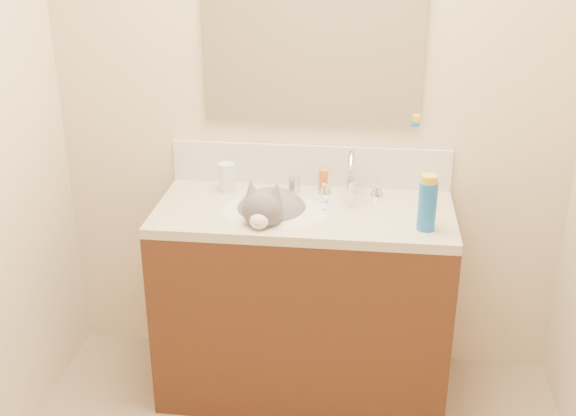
% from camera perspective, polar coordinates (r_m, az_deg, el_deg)
% --- Properties ---
extents(room_shell, '(2.24, 2.54, 2.52)m').
position_cam_1_polar(room_shell, '(1.78, -1.59, 6.20)').
color(room_shell, beige).
rests_on(room_shell, ground).
extents(vanity_cabinet, '(1.20, 0.55, 0.82)m').
position_cam_1_polar(vanity_cabinet, '(3.11, 1.22, -7.67)').
color(vanity_cabinet, '#432312').
rests_on(vanity_cabinet, ground).
extents(counter_slab, '(1.20, 0.55, 0.04)m').
position_cam_1_polar(counter_slab, '(2.91, 1.29, -0.39)').
color(counter_slab, '#C0B497').
rests_on(counter_slab, vanity_cabinet).
extents(basin, '(0.45, 0.36, 0.14)m').
position_cam_1_polar(basin, '(2.92, -1.12, -1.41)').
color(basin, silver).
rests_on(basin, vanity_cabinet).
extents(faucet, '(0.28, 0.20, 0.21)m').
position_cam_1_polar(faucet, '(2.99, 5.00, 2.36)').
color(faucet, silver).
rests_on(faucet, counter_slab).
extents(cat, '(0.35, 0.44, 0.33)m').
position_cam_1_polar(cat, '(2.90, -1.40, -0.61)').
color(cat, '#555255').
rests_on(cat, basin).
extents(backsplash, '(1.20, 0.02, 0.18)m').
position_cam_1_polar(backsplash, '(3.11, 1.78, 3.39)').
color(backsplash, silver).
rests_on(backsplash, counter_slab).
extents(mirror, '(0.90, 0.02, 0.80)m').
position_cam_1_polar(mirror, '(2.97, 1.92, 14.17)').
color(mirror, white).
rests_on(mirror, room_shell).
extents(pill_bottle, '(0.08, 0.08, 0.12)m').
position_cam_1_polar(pill_bottle, '(3.07, -4.86, 2.43)').
color(pill_bottle, silver).
rests_on(pill_bottle, counter_slab).
extents(pill_label, '(0.07, 0.07, 0.04)m').
position_cam_1_polar(pill_label, '(3.07, -4.85, 2.16)').
color(pill_label, gold).
rests_on(pill_label, pill_bottle).
extents(silver_jar, '(0.05, 0.05, 0.06)m').
position_cam_1_polar(silver_jar, '(3.07, 0.46, 1.85)').
color(silver_jar, '#B7B7BC').
rests_on(silver_jar, counter_slab).
extents(amber_bottle, '(0.05, 0.05, 0.10)m').
position_cam_1_polar(amber_bottle, '(3.05, 2.80, 2.16)').
color(amber_bottle, '#C26116').
rests_on(amber_bottle, counter_slab).
extents(toothbrush, '(0.02, 0.14, 0.01)m').
position_cam_1_polar(toothbrush, '(2.95, 2.97, 0.41)').
color(toothbrush, silver).
rests_on(toothbrush, counter_slab).
extents(toothbrush_head, '(0.02, 0.03, 0.02)m').
position_cam_1_polar(toothbrush_head, '(2.95, 2.97, 0.45)').
color(toothbrush_head, '#6394D4').
rests_on(toothbrush_head, counter_slab).
extents(spray_can, '(0.08, 0.08, 0.19)m').
position_cam_1_polar(spray_can, '(2.73, 10.94, 0.15)').
color(spray_can, blue).
rests_on(spray_can, counter_slab).
extents(spray_cap, '(0.07, 0.07, 0.04)m').
position_cam_1_polar(spray_cap, '(2.70, 11.11, 2.18)').
color(spray_cap, gold).
rests_on(spray_cap, spray_can).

